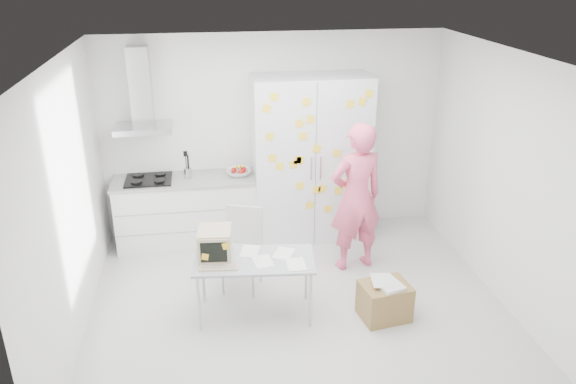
{
  "coord_description": "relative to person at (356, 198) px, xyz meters",
  "views": [
    {
      "loc": [
        -0.92,
        -5.15,
        3.56
      ],
      "look_at": [
        -0.02,
        0.6,
        1.11
      ],
      "focal_mm": 35.0,
      "sensor_mm": 36.0,
      "label": 1
    }
  ],
  "objects": [
    {
      "name": "chair",
      "position": [
        -1.38,
        -0.23,
        -0.38
      ],
      "size": [
        0.55,
        0.55,
        0.96
      ],
      "rotation": [
        0.0,
        0.0,
        -0.34
      ],
      "color": "#B9B8B6",
      "rests_on": "ground"
    },
    {
      "name": "range_hood",
      "position": [
        -2.47,
        1.09,
        1.04
      ],
      "size": [
        0.7,
        0.48,
        1.01
      ],
      "color": "silver",
      "rests_on": "walls"
    },
    {
      "name": "walls",
      "position": [
        -0.82,
        -0.03,
        0.43
      ],
      "size": [
        4.52,
        4.01,
        2.7
      ],
      "color": "white",
      "rests_on": "ground"
    },
    {
      "name": "tall_cabinet",
      "position": [
        -0.37,
        0.92,
        0.18
      ],
      "size": [
        1.5,
        0.68,
        2.2
      ],
      "color": "silver",
      "rests_on": "ground"
    },
    {
      "name": "desk",
      "position": [
        -1.55,
        -0.77,
        -0.17
      ],
      "size": [
        1.3,
        0.74,
        0.99
      ],
      "rotation": [
        0.0,
        0.0,
        -0.1
      ],
      "color": "#A3A9AE",
      "rests_on": "ground"
    },
    {
      "name": "person",
      "position": [
        0.0,
        0.0,
        0.0
      ],
      "size": [
        0.75,
        0.57,
        1.84
      ],
      "primitive_type": "imported",
      "rotation": [
        0.0,
        0.0,
        3.35
      ],
      "color": "#E85A7B",
      "rests_on": "ground"
    },
    {
      "name": "counter_run",
      "position": [
        -2.02,
        0.95,
        -0.45
      ],
      "size": [
        1.84,
        0.63,
        1.28
      ],
      "color": "white",
      "rests_on": "ground"
    },
    {
      "name": "ceiling",
      "position": [
        -0.82,
        -0.75,
        1.78
      ],
      "size": [
        4.5,
        4.0,
        0.02
      ],
      "primitive_type": "cube",
      "color": "white",
      "rests_on": "walls"
    },
    {
      "name": "floor",
      "position": [
        -0.82,
        -0.75,
        -0.93
      ],
      "size": [
        4.5,
        4.0,
        0.02
      ],
      "primitive_type": "cube",
      "color": "silver",
      "rests_on": "ground"
    },
    {
      "name": "cardboard_box",
      "position": [
        0.04,
        -1.1,
        -0.72
      ],
      "size": [
        0.55,
        0.47,
        0.43
      ],
      "rotation": [
        0.0,
        0.0,
        0.15
      ],
      "color": "olive",
      "rests_on": "ground"
    }
  ]
}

